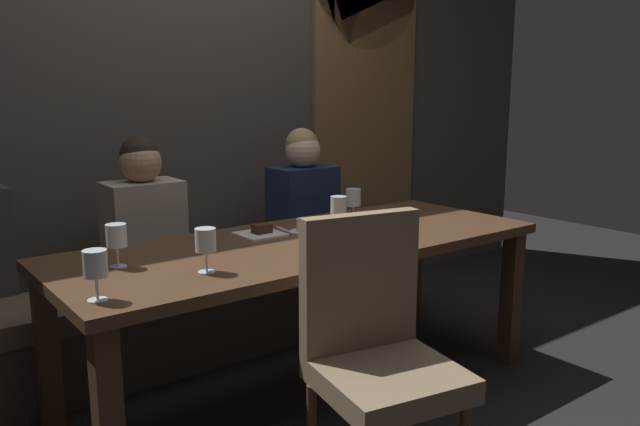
# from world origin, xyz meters

# --- Properties ---
(ground) EXTENTS (9.00, 9.00, 0.00)m
(ground) POSITION_xyz_m (0.00, 0.00, 0.00)
(ground) COLOR black
(back_wall_tiled) EXTENTS (6.00, 0.12, 3.00)m
(back_wall_tiled) POSITION_xyz_m (0.00, 1.22, 1.50)
(back_wall_tiled) COLOR #423D38
(back_wall_tiled) RESTS_ON ground
(arched_door) EXTENTS (0.90, 0.05, 2.55)m
(arched_door) POSITION_xyz_m (1.35, 1.15, 1.36)
(arched_door) COLOR brown
(arched_door) RESTS_ON ground
(dining_table) EXTENTS (2.20, 0.84, 0.74)m
(dining_table) POSITION_xyz_m (0.00, 0.00, 0.65)
(dining_table) COLOR #412B1C
(dining_table) RESTS_ON ground
(banquette_bench) EXTENTS (2.50, 0.44, 0.45)m
(banquette_bench) POSITION_xyz_m (0.00, 0.70, 0.23)
(banquette_bench) COLOR #40352A
(banquette_bench) RESTS_ON ground
(chair_near_side) EXTENTS (0.51, 0.51, 0.98)m
(chair_near_side) POSITION_xyz_m (-0.24, -0.72, 0.56)
(chair_near_side) COLOR #4C3321
(chair_near_side) RESTS_ON ground
(diner_redhead) EXTENTS (0.36, 0.24, 0.73)m
(diner_redhead) POSITION_xyz_m (-0.46, 0.72, 0.79)
(diner_redhead) COLOR #9E9384
(diner_redhead) RESTS_ON banquette_bench
(diner_bearded) EXTENTS (0.36, 0.24, 0.73)m
(diner_bearded) POSITION_xyz_m (0.49, 0.70, 0.79)
(diner_bearded) COLOR #192342
(diner_bearded) RESTS_ON banquette_bench
(wine_glass_far_left) EXTENTS (0.08, 0.08, 0.16)m
(wine_glass_far_left) POSITION_xyz_m (-1.01, -0.26, 0.85)
(wine_glass_far_left) COLOR silver
(wine_glass_far_left) RESTS_ON dining_table
(wine_glass_near_right) EXTENTS (0.08, 0.08, 0.16)m
(wine_glass_near_right) POSITION_xyz_m (-0.82, 0.07, 0.85)
(wine_glass_near_right) COLOR silver
(wine_glass_near_right) RESTS_ON dining_table
(wine_glass_end_right) EXTENTS (0.08, 0.08, 0.16)m
(wine_glass_end_right) POSITION_xyz_m (0.22, 0.05, 0.86)
(wine_glass_end_right) COLOR silver
(wine_glass_end_right) RESTS_ON dining_table
(wine_glass_center_back) EXTENTS (0.08, 0.08, 0.16)m
(wine_glass_center_back) POSITION_xyz_m (0.42, 0.18, 0.86)
(wine_glass_center_back) COLOR silver
(wine_glass_center_back) RESTS_ON dining_table
(wine_glass_near_left) EXTENTS (0.08, 0.08, 0.16)m
(wine_glass_near_left) POSITION_xyz_m (-0.59, -0.19, 0.85)
(wine_glass_near_left) COLOR silver
(wine_glass_near_left) RESTS_ON dining_table
(espresso_cup) EXTENTS (0.12, 0.12, 0.06)m
(espresso_cup) POSITION_xyz_m (0.07, 0.12, 0.77)
(espresso_cup) COLOR white
(espresso_cup) RESTS_ON dining_table
(dessert_plate) EXTENTS (0.19, 0.19, 0.05)m
(dessert_plate) POSITION_xyz_m (-0.12, 0.19, 0.75)
(dessert_plate) COLOR white
(dessert_plate) RESTS_ON dining_table
(fork_on_table) EXTENTS (0.04, 0.17, 0.01)m
(fork_on_table) POSITION_xyz_m (0.02, 0.20, 0.74)
(fork_on_table) COLOR silver
(fork_on_table) RESTS_ON dining_table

